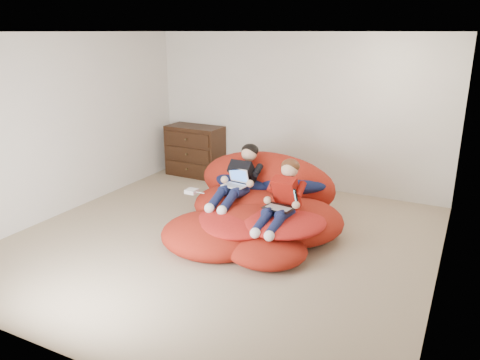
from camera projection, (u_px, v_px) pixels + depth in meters
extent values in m
cube|color=tan|center=(222.00, 249.00, 5.92)|extent=(5.10, 5.10, 0.25)
cube|color=silver|center=(295.00, 112.00, 7.63)|extent=(5.10, 0.02, 2.50)
cube|color=silver|center=(51.00, 214.00, 3.37)|extent=(5.10, 0.02, 2.50)
cube|color=silver|center=(65.00, 125.00, 6.58)|extent=(0.02, 5.10, 2.50)
cube|color=silver|center=(453.00, 171.00, 4.42)|extent=(0.02, 5.10, 2.50)
cube|color=white|center=(219.00, 31.00, 5.11)|extent=(5.10, 5.10, 0.02)
cube|color=black|center=(195.00, 151.00, 8.41)|extent=(1.01, 0.52, 0.90)
cube|color=black|center=(188.00, 169.00, 8.28)|extent=(0.90, 0.04, 0.22)
cylinder|color=#4C3F26|center=(187.00, 169.00, 8.26)|extent=(0.03, 0.06, 0.03)
cube|color=black|center=(187.00, 154.00, 8.19)|extent=(0.90, 0.04, 0.22)
cylinder|color=#4C3F26|center=(187.00, 154.00, 8.18)|extent=(0.03, 0.06, 0.03)
cube|color=black|center=(187.00, 139.00, 8.11)|extent=(0.90, 0.04, 0.22)
cylinder|color=#4C3F26|center=(186.00, 139.00, 8.09)|extent=(0.03, 0.06, 0.03)
ellipsoid|color=#AF2213|center=(245.00, 205.00, 6.43)|extent=(1.44, 1.29, 0.52)
ellipsoid|color=#AF2213|center=(291.00, 220.00, 5.98)|extent=(1.35, 1.31, 0.49)
ellipsoid|color=#AF2213|center=(253.00, 227.00, 5.82)|extent=(1.53, 1.22, 0.49)
ellipsoid|color=#AF2213|center=(214.00, 235.00, 5.70)|extent=(1.33, 1.22, 0.44)
ellipsoid|color=#AF2213|center=(266.00, 249.00, 5.35)|extent=(0.97, 0.89, 0.32)
ellipsoid|color=#AF2213|center=(267.00, 183.00, 6.79)|extent=(2.05, 0.91, 0.91)
ellipsoid|color=#121B42|center=(249.00, 180.00, 6.67)|extent=(0.97, 0.80, 0.25)
ellipsoid|color=#121B42|center=(289.00, 181.00, 6.50)|extent=(1.09, 0.76, 0.26)
ellipsoid|color=red|center=(282.00, 220.00, 5.61)|extent=(1.07, 1.07, 0.20)
ellipsoid|color=red|center=(234.00, 222.00, 5.65)|extent=(1.06, 0.95, 0.19)
ellipsoid|color=white|center=(250.00, 162.00, 7.08)|extent=(0.42, 0.27, 0.27)
cube|color=black|center=(244.00, 174.00, 6.35)|extent=(0.30, 0.41, 0.44)
sphere|color=#D8A884|center=(249.00, 153.00, 6.39)|extent=(0.22, 0.22, 0.22)
ellipsoid|color=black|center=(250.00, 150.00, 6.40)|extent=(0.24, 0.23, 0.18)
cylinder|color=#13193B|center=(228.00, 190.00, 6.16)|extent=(0.14, 0.35, 0.19)
cylinder|color=#13193B|center=(216.00, 199.00, 5.91)|extent=(0.11, 0.34, 0.22)
sphere|color=white|center=(209.00, 208.00, 5.78)|extent=(0.13, 0.13, 0.13)
cylinder|color=#13193B|center=(240.00, 192.00, 6.09)|extent=(0.14, 0.35, 0.19)
cylinder|color=#13193B|center=(229.00, 201.00, 5.83)|extent=(0.11, 0.34, 0.22)
sphere|color=white|center=(222.00, 211.00, 5.70)|extent=(0.13, 0.13, 0.13)
cube|color=#A4170E|center=(286.00, 193.00, 5.69)|extent=(0.32, 0.33, 0.46)
sphere|color=#D8A884|center=(290.00, 169.00, 5.68)|extent=(0.21, 0.21, 0.21)
ellipsoid|color=#512B15|center=(290.00, 166.00, 5.69)|extent=(0.23, 0.22, 0.18)
cylinder|color=#13193B|center=(272.00, 212.00, 5.58)|extent=(0.16, 0.35, 0.19)
cylinder|color=#13193B|center=(262.00, 223.00, 5.33)|extent=(0.14, 0.33, 0.22)
sphere|color=white|center=(255.00, 233.00, 5.21)|extent=(0.12, 0.12, 0.12)
cylinder|color=#13193B|center=(285.00, 214.00, 5.50)|extent=(0.16, 0.35, 0.19)
cylinder|color=#13193B|center=(275.00, 226.00, 5.26)|extent=(0.14, 0.33, 0.22)
sphere|color=white|center=(269.00, 236.00, 5.13)|extent=(0.12, 0.12, 0.12)
cube|color=white|center=(234.00, 186.00, 6.12)|extent=(0.32, 0.24, 0.01)
cube|color=gray|center=(234.00, 185.00, 6.10)|extent=(0.26, 0.15, 0.00)
cube|color=white|center=(239.00, 175.00, 6.19)|extent=(0.30, 0.10, 0.20)
cube|color=#3E72D4|center=(238.00, 175.00, 6.19)|extent=(0.26, 0.08, 0.16)
cube|color=black|center=(279.00, 208.00, 5.53)|extent=(0.37, 0.28, 0.01)
cube|color=gray|center=(279.00, 207.00, 5.52)|extent=(0.31, 0.17, 0.00)
cube|color=black|center=(284.00, 194.00, 5.64)|extent=(0.36, 0.15, 0.23)
cube|color=#50A4BA|center=(284.00, 194.00, 5.63)|extent=(0.31, 0.12, 0.18)
cube|color=white|center=(192.00, 191.00, 6.38)|extent=(0.15, 0.15, 0.06)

